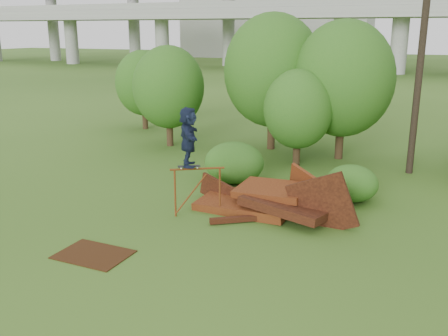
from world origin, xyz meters
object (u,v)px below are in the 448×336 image
at_px(flat_plate, 94,254).
at_px(utility_pole, 423,39).
at_px(skater, 188,137).
at_px(scrap_pile, 270,201).

bearing_deg(flat_plate, utility_pole, 57.96).
bearing_deg(flat_plate, skater, 73.74).
xyz_separation_m(scrap_pile, flat_plate, (-3.35, -4.87, -0.38)).
distance_m(scrap_pile, flat_plate, 5.92).
height_order(skater, flat_plate, skater).
distance_m(scrap_pile, skater, 3.42).
height_order(scrap_pile, utility_pole, utility_pole).
bearing_deg(scrap_pile, skater, -151.28).
relative_size(skater, utility_pole, 0.17).
bearing_deg(scrap_pile, flat_plate, -124.53).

